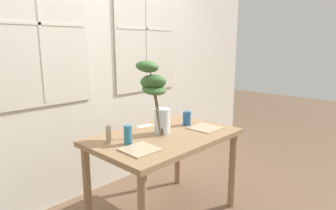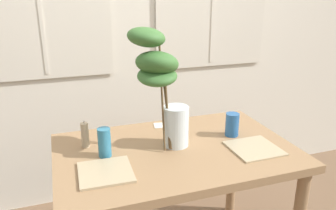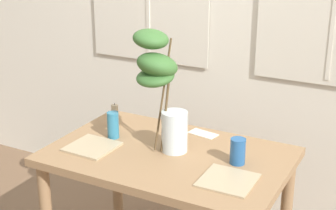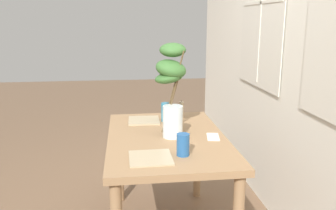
{
  "view_description": "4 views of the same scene",
  "coord_description": "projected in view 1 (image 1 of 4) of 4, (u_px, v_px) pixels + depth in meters",
  "views": [
    {
      "loc": [
        -1.71,
        -1.66,
        1.53
      ],
      "look_at": [
        0.03,
        -0.02,
        1.02
      ],
      "focal_mm": 31.23,
      "sensor_mm": 36.0,
      "label": 1
    },
    {
      "loc": [
        -0.55,
        -1.5,
        1.57
      ],
      "look_at": [
        -0.02,
        0.05,
        1.0
      ],
      "focal_mm": 35.95,
      "sensor_mm": 36.0,
      "label": 2
    },
    {
      "loc": [
        1.13,
        -2.14,
        1.91
      ],
      "look_at": [
        -0.03,
        0.05,
        1.01
      ],
      "focal_mm": 54.56,
      "sensor_mm": 36.0,
      "label": 3
    },
    {
      "loc": [
        2.29,
        -0.28,
        1.55
      ],
      "look_at": [
        0.05,
        0.0,
        1.0
      ],
      "focal_mm": 37.53,
      "sensor_mm": 36.0,
      "label": 4
    }
  ],
  "objects": [
    {
      "name": "back_wall_with_windows",
      "position": [
        98.0,
        47.0,
        2.97
      ],
      "size": [
        5.22,
        0.14,
        2.98
      ],
      "color": "silver",
      "rests_on": "ground"
    },
    {
      "name": "dining_table",
      "position": [
        164.0,
        146.0,
        2.51
      ],
      "size": [
        1.24,
        0.81,
        0.77
      ],
      "color": "#93704C",
      "rests_on": "ground"
    },
    {
      "name": "vase_with_branches",
      "position": [
        155.0,
        94.0,
        2.4
      ],
      "size": [
        0.33,
        0.25,
        0.64
      ],
      "color": "silver",
      "rests_on": "dining_table"
    },
    {
      "name": "drinking_glass_blue_left",
      "position": [
        128.0,
        135.0,
        2.24
      ],
      "size": [
        0.07,
        0.07,
        0.15
      ],
      "primitive_type": "cylinder",
      "color": "teal",
      "rests_on": "dining_table"
    },
    {
      "name": "drinking_glass_blue_right",
      "position": [
        187.0,
        118.0,
        2.77
      ],
      "size": [
        0.08,
        0.08,
        0.13
      ],
      "primitive_type": "cylinder",
      "color": "#235693",
      "rests_on": "dining_table"
    },
    {
      "name": "plate_square_left",
      "position": [
        140.0,
        150.0,
        2.12
      ],
      "size": [
        0.25,
        0.25,
        0.01
      ],
      "primitive_type": "cube",
      "rotation": [
        0.0,
        0.0,
        -0.03
      ],
      "color": "tan",
      "rests_on": "dining_table"
    },
    {
      "name": "plate_square_right",
      "position": [
        205.0,
        128.0,
        2.67
      ],
      "size": [
        0.25,
        0.25,
        0.01
      ],
      "primitive_type": "cube",
      "rotation": [
        0.0,
        0.0,
        0.01
      ],
      "color": "tan",
      "rests_on": "dining_table"
    },
    {
      "name": "napkin_folded",
      "position": [
        145.0,
        126.0,
        2.74
      ],
      "size": [
        0.17,
        0.11,
        0.0
      ],
      "primitive_type": "cube",
      "rotation": [
        0.0,
        0.0,
        -0.18
      ],
      "color": "silver",
      "rests_on": "dining_table"
    },
    {
      "name": "pillar_candle",
      "position": [
        108.0,
        134.0,
        2.27
      ],
      "size": [
        0.04,
        0.04,
        0.15
      ],
      "color": "tan",
      "rests_on": "dining_table"
    }
  ]
}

